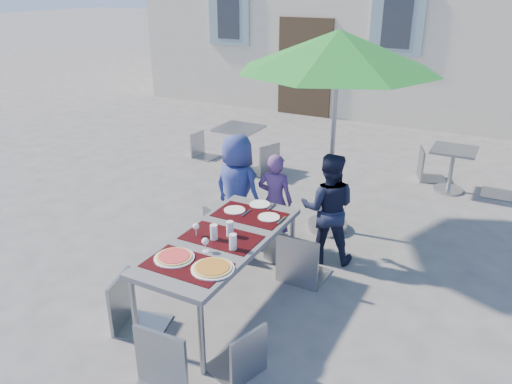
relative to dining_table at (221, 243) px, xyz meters
The scene contains 21 objects.
ground 0.76m from the dining_table, 159.89° to the right, with size 90.00×90.00×0.00m, color #4D4D50.
dining_table is the anchor object (origin of this frame).
pizza_near_left 0.54m from the dining_table, 106.56° to the right, with size 0.35×0.35×0.03m.
pizza_near_right 0.57m from the dining_table, 65.56° to the right, with size 0.36×0.36×0.03m.
glassware 0.16m from the dining_table, 62.09° to the right, with size 0.50×0.41×0.15m.
place_settings 0.66m from the dining_table, 89.73° to the left, with size 0.65×0.47×0.01m.
child_0 1.35m from the dining_table, 113.74° to the left, with size 0.66×0.43×1.34m, color navy.
child_1 1.35m from the dining_table, 94.20° to the left, with size 0.42×0.28×1.15m, color #613B79.
child_2 1.43m from the dining_table, 66.79° to the left, with size 0.62×0.36×1.27m, color #161A31.
chair_0 1.10m from the dining_table, 121.62° to the left, with size 0.57×0.58×0.99m.
chair_1 1.05m from the dining_table, 81.90° to the left, with size 0.49×0.49×0.85m.
chair_2 0.91m from the dining_table, 56.66° to the left, with size 0.48×0.48×1.06m.
chair_3 0.88m from the dining_table, 130.93° to the right, with size 0.53×0.52×0.96m.
chair_4 0.97m from the dining_table, 49.82° to the right, with size 0.49×0.48×0.86m.
chair_5 1.28m from the dining_table, 82.52° to the right, with size 0.48×0.49×1.03m.
patio_umbrella 2.55m from the dining_table, 80.79° to the left, with size 2.32×2.32×2.46m.
cafe_table_0 3.87m from the dining_table, 117.30° to the left, with size 0.68×0.68×0.73m.
bg_chair_l_0 4.55m from the dining_table, 126.28° to the left, with size 0.41×0.40×0.85m.
bg_chair_r_0 3.68m from the dining_table, 110.51° to the left, with size 0.56×0.55×0.97m.
cafe_table_1 4.37m from the dining_table, 69.83° to the left, with size 0.62×0.62×0.67m.
bg_chair_l_1 4.58m from the dining_table, 76.05° to the left, with size 0.53×0.52×0.93m.
Camera 1 is at (2.47, -3.36, 2.94)m, focal length 35.00 mm.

